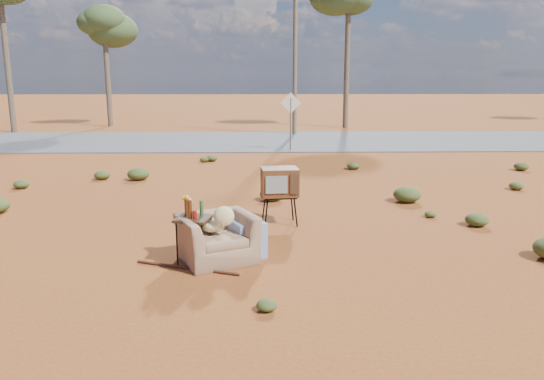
{
  "coord_description": "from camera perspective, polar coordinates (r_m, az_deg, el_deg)",
  "views": [
    {
      "loc": [
        0.35,
        -7.89,
        2.85
      ],
      "look_at": [
        0.56,
        1.45,
        0.8
      ],
      "focal_mm": 35.0,
      "sensor_mm": 36.0,
      "label": 1
    }
  ],
  "objects": [
    {
      "name": "utility_pole_center",
      "position": [
        25.48,
        2.5,
        15.27
      ],
      "size": [
        1.4,
        0.2,
        8.0
      ],
      "color": "brown",
      "rests_on": "ground"
    },
    {
      "name": "rusty_bar",
      "position": [
        8.08,
        -9.12,
        -8.26
      ],
      "size": [
        1.6,
        0.63,
        0.05
      ],
      "primitive_type": "cylinder",
      "rotation": [
        0.0,
        1.57,
        -0.36
      ],
      "color": "#4F2215",
      "rests_on": "ground"
    },
    {
      "name": "road_sign",
      "position": [
        19.97,
        2.02,
        8.48
      ],
      "size": [
        0.78,
        0.06,
        2.19
      ],
      "color": "brown",
      "rests_on": "ground"
    },
    {
      "name": "tv_unit",
      "position": [
        10.12,
        0.83,
        0.79
      ],
      "size": [
        0.74,
        0.61,
        1.1
      ],
      "rotation": [
        0.0,
        0.0,
        0.1
      ],
      "color": "black",
      "rests_on": "ground"
    },
    {
      "name": "highway",
      "position": [
        23.07,
        -2.17,
        5.31
      ],
      "size": [
        140.0,
        7.0,
        0.04
      ],
      "primitive_type": "cube",
      "color": "#565659",
      "rests_on": "ground"
    },
    {
      "name": "ground",
      "position": [
        8.4,
        -3.66,
        -7.49
      ],
      "size": [
        140.0,
        140.0,
        0.0
      ],
      "primitive_type": "plane",
      "color": "brown",
      "rests_on": "ground"
    },
    {
      "name": "eucalyptus_center",
      "position": [
        29.48,
        8.24,
        19.21
      ],
      "size": [
        3.2,
        3.2,
        7.6
      ],
      "color": "brown",
      "rests_on": "ground"
    },
    {
      "name": "side_table",
      "position": [
        8.18,
        -8.61,
        -2.69
      ],
      "size": [
        0.6,
        0.6,
        1.01
      ],
      "rotation": [
        0.0,
        0.0,
        -0.23
      ],
      "color": "#3A2415",
      "rests_on": "ground"
    },
    {
      "name": "armchair",
      "position": [
        8.3,
        -5.37,
        -4.44
      ],
      "size": [
        1.45,
        1.31,
        0.98
      ],
      "rotation": [
        0.0,
        0.0,
        0.44
      ],
      "color": "#8D6A4D",
      "rests_on": "ground"
    },
    {
      "name": "eucalyptus_near_left",
      "position": [
        31.15,
        -17.6,
        16.6
      ],
      "size": [
        3.2,
        3.2,
        6.6
      ],
      "color": "brown",
      "rests_on": "ground"
    },
    {
      "name": "scrub_patch",
      "position": [
        12.65,
        -6.61,
        -0.09
      ],
      "size": [
        17.49,
        8.07,
        0.33
      ],
      "color": "#465324",
      "rests_on": "ground"
    }
  ]
}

